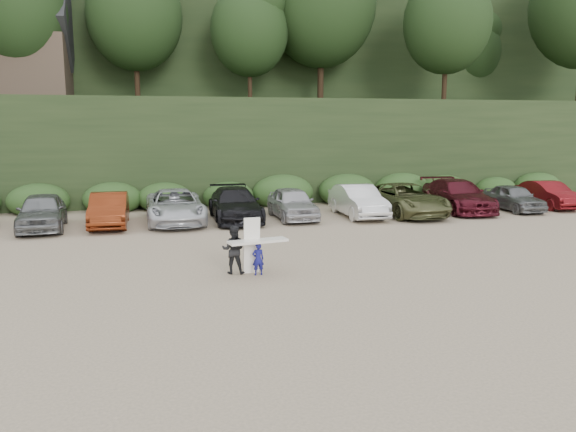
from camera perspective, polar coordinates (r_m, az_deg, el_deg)
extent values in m
plane|color=tan|center=(16.98, -2.86, -6.13)|extent=(120.00, 120.00, 0.00)
cube|color=black|center=(38.24, -9.09, 6.90)|extent=(80.00, 14.00, 6.00)
cube|color=black|center=(56.28, -10.72, 12.68)|extent=(90.00, 30.00, 16.00)
ellipsoid|color=black|center=(38.76, -9.41, 18.80)|extent=(66.00, 12.00, 10.00)
cube|color=#2B491E|center=(30.94, -8.88, 1.91)|extent=(46.20, 2.00, 1.20)
cube|color=brown|center=(41.23, -26.85, 13.16)|extent=(8.00, 6.00, 4.00)
imported|color=slate|center=(26.49, -23.72, 0.42)|extent=(2.23, 4.78, 1.58)
imported|color=maroon|center=(26.31, -17.72, 0.61)|extent=(1.61, 4.54, 1.49)
imported|color=silver|center=(26.42, -11.39, 0.97)|extent=(2.67, 5.61, 1.54)
imported|color=black|center=(26.69, -5.41, 1.19)|extent=(2.18, 5.34, 1.55)
imported|color=#B1B1B6|center=(27.07, 0.45, 1.32)|extent=(1.90, 4.51, 1.52)
imported|color=silver|center=(27.89, 7.12, 1.53)|extent=(1.67, 4.75, 1.56)
imported|color=brown|center=(28.81, 11.86, 1.67)|extent=(2.95, 5.83, 1.58)
imported|color=#4C111B|center=(30.82, 16.84, 2.00)|extent=(2.71, 5.80, 1.64)
imported|color=slate|center=(31.99, 21.97, 1.75)|extent=(1.75, 4.09, 1.38)
imported|color=#5E0E11|center=(33.92, 24.91, 1.99)|extent=(1.74, 4.41, 1.43)
imported|color=navy|center=(17.00, -3.05, -4.39)|extent=(0.37, 0.25, 0.99)
cube|color=white|center=(16.88, -3.07, -2.56)|extent=(1.87, 0.82, 0.07)
imported|color=black|center=(17.19, -5.56, -3.42)|extent=(0.85, 0.74, 1.48)
cube|color=white|center=(17.09, -3.72, -3.02)|extent=(0.50, 0.28, 1.75)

